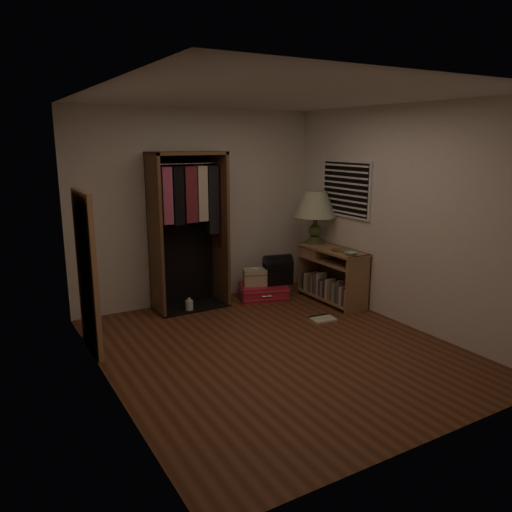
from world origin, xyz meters
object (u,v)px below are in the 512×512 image
Objects in this scene: pink_suitcase at (263,291)px; floor_mirror at (87,272)px; table_lamp at (316,205)px; black_bag at (278,269)px; console_bookshelf at (330,273)px; train_case at (255,277)px; white_jug at (189,306)px; open_wardrobe at (191,217)px.

floor_mirror is at bearing -148.57° from pink_suitcase.
black_bag is at bearing 168.31° from table_lamp.
black_bag is at bearing 138.13° from console_bookshelf.
pink_suitcase is 1.95× the size of train_case.
white_jug is (-1.87, 0.18, -1.22)m from table_lamp.
floor_mirror is 2.78m from black_bag.
console_bookshelf is 2.80× the size of train_case.
open_wardrobe is 11.37× the size of white_jug.
white_jug is at bearing 23.60° from floor_mirror.
white_jug is (-0.13, -0.17, -1.14)m from open_wardrobe.
table_lamp reaches higher than train_case.
table_lamp reaches higher than pink_suitcase.
black_bag is at bearing 11.05° from floor_mirror.
open_wardrobe reaches higher than floor_mirror.
open_wardrobe is at bearing 27.28° from floor_mirror.
black_bag reaches higher than white_jug.
train_case is (0.89, -0.15, -0.90)m from open_wardrobe.
white_jug is at bearing -162.58° from pink_suitcase.
train_case reaches higher than white_jug.
white_jug is at bearing -126.67° from open_wardrobe.
floor_mirror is 2.66m from pink_suitcase.
console_bookshelf is 0.66× the size of floor_mirror.
train_case is 1.32m from table_lamp.
table_lamp is (3.24, 0.41, 0.44)m from floor_mirror.
train_case is at bearing 145.62° from console_bookshelf.
console_bookshelf is 2.06m from open_wardrobe.
table_lamp is 2.24m from white_jug.
pink_suitcase is 1.82× the size of black_bag.
black_bag is 1.37m from white_jug.
console_bookshelf reaches higher than black_bag.
train_case is at bearing 166.18° from table_lamp.
console_bookshelf is at bearing -16.61° from white_jug.
black_bag is at bearing -11.63° from open_wardrobe.
open_wardrobe is at bearing 157.16° from console_bookshelf.
train_case is (2.38, 0.62, -0.53)m from floor_mirror.
white_jug is (-1.02, -0.03, -0.24)m from train_case.
floor_mirror reaches higher than console_bookshelf.
console_bookshelf is at bearing -22.84° from open_wardrobe.
console_bookshelf is 0.98m from table_lamp.
console_bookshelf is 1.04m from train_case.
floor_mirror is at bearing -172.74° from table_lamp.
train_case reaches higher than pink_suitcase.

